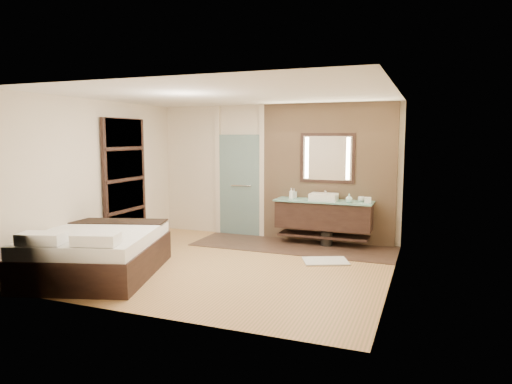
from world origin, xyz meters
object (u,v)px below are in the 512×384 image
at_px(vanity, 324,215).
at_px(bed, 97,253).
at_px(mirror_unit, 327,158).
at_px(waste_bin, 327,239).

height_order(vanity, bed, vanity).
distance_m(mirror_unit, waste_bin, 1.54).
height_order(vanity, mirror_unit, mirror_unit).
height_order(bed, waste_bin, bed).
distance_m(vanity, bed, 4.13).
relative_size(mirror_unit, bed, 0.42).
xyz_separation_m(mirror_unit, bed, (-2.75, -3.31, -1.31)).
relative_size(vanity, waste_bin, 6.51).
distance_m(bed, waste_bin, 4.13).
height_order(mirror_unit, waste_bin, mirror_unit).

